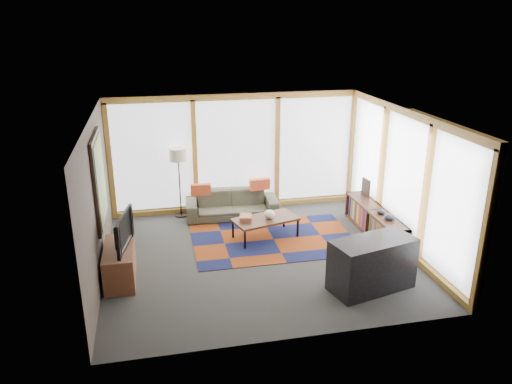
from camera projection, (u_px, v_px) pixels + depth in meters
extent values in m
plane|color=#292927|center=(261.00, 256.00, 9.12)|extent=(5.50, 5.50, 0.00)
cube|color=#3F352E|center=(97.00, 200.00, 8.14)|extent=(0.04, 5.00, 2.60)
cube|color=#3F352E|center=(303.00, 252.00, 6.38)|extent=(5.50, 0.04, 2.60)
cube|color=silver|center=(261.00, 115.00, 8.24)|extent=(5.50, 5.00, 0.04)
cube|color=white|center=(236.00, 152.00, 10.96)|extent=(5.30, 0.02, 2.35)
cube|color=white|center=(404.00, 179.00, 9.22)|extent=(0.02, 4.80, 2.35)
cube|color=black|center=(99.00, 180.00, 8.34)|extent=(0.05, 1.35, 1.55)
cube|color=yellow|center=(101.00, 180.00, 8.35)|extent=(0.02, 1.20, 1.40)
cube|color=maroon|center=(273.00, 239.00, 9.76)|extent=(3.14, 2.03, 0.01)
imported|color=#3F402F|center=(232.00, 204.00, 10.78)|extent=(2.01, 0.89, 0.57)
cube|color=#BC4423|center=(201.00, 190.00, 10.48)|extent=(0.43, 0.15, 0.23)
cube|color=#BC4423|center=(260.00, 184.00, 10.79)|extent=(0.45, 0.18, 0.24)
cube|color=brown|center=(246.00, 218.00, 9.63)|extent=(0.28, 0.32, 0.09)
ellipsoid|color=beige|center=(269.00, 214.00, 9.68)|extent=(0.26, 0.26, 0.18)
ellipsoid|color=black|center=(390.00, 217.00, 9.31)|extent=(0.24, 0.24, 0.11)
ellipsoid|color=black|center=(381.00, 212.00, 9.59)|extent=(0.19, 0.19, 0.09)
cube|color=black|center=(366.00, 188.00, 10.48)|extent=(0.07, 0.29, 0.38)
cube|color=brown|center=(120.00, 263.00, 8.23)|extent=(0.48, 1.15, 0.58)
imported|color=black|center=(119.00, 231.00, 8.06)|extent=(0.32, 1.00, 0.57)
cube|color=black|center=(372.00, 264.00, 7.92)|extent=(1.45, 0.93, 0.85)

